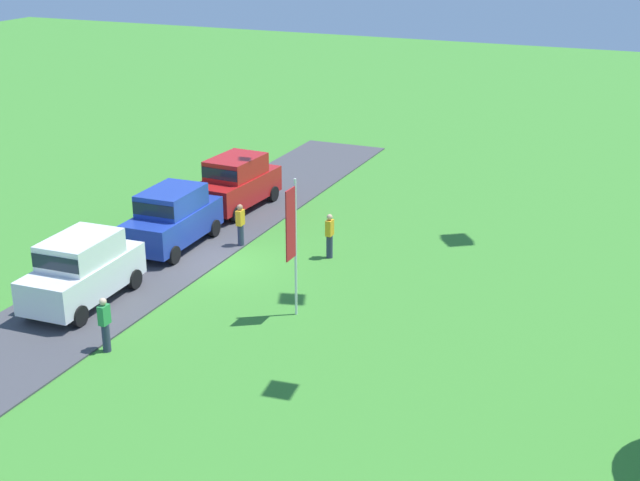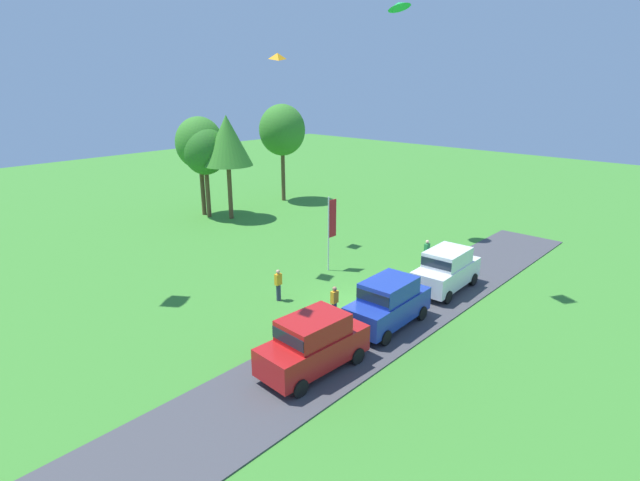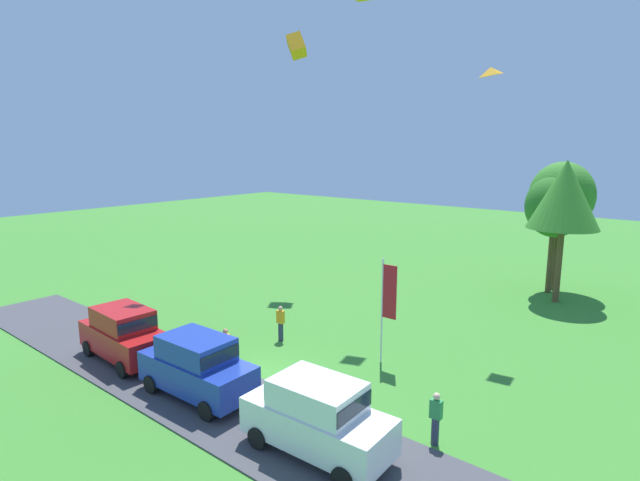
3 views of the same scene
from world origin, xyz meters
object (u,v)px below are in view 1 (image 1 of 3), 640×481
person_watching_sky (330,236)px  person_on_lawn (105,324)px  car_suv_by_flagpole (236,181)px  car_suv_far_end (172,216)px  flag_banner (292,233)px  person_beside_suv (240,225)px  car_suv_near_entrance (82,267)px

person_watching_sky → person_on_lawn: bearing=-18.1°
person_on_lawn → person_watching_sky: same height
car_suv_by_flagpole → car_suv_far_end: size_ratio=1.01×
car_suv_by_flagpole → flag_banner: (8.85, 6.80, 1.58)m
person_watching_sky → flag_banner: (5.22, 0.94, 2.00)m
person_watching_sky → car_suv_far_end: bearing=-76.5°
flag_banner → person_beside_suv: bearing=-137.5°
car_suv_by_flagpole → person_on_lawn: car_suv_by_flagpole is taller
person_on_lawn → car_suv_near_entrance: bearing=-133.0°
person_beside_suv → person_on_lawn: bearing=2.9°
car_suv_near_entrance → person_beside_suv: 7.09m
person_watching_sky → person_beside_suv: bearing=-85.4°
person_beside_suv → person_watching_sky: 3.59m
car_suv_far_end → person_beside_suv: (-1.13, 2.30, -0.42)m
person_on_lawn → person_beside_suv: bearing=-177.1°
person_watching_sky → car_suv_near_entrance: bearing=-39.6°
car_suv_far_end → car_suv_near_entrance: same height
car_suv_far_end → flag_banner: flag_banner is taller
person_beside_suv → person_watching_sky: bearing=94.6°
car_suv_by_flagpole → person_watching_sky: car_suv_by_flagpole is taller
flag_banner → car_suv_by_flagpole: bearing=-142.5°
car_suv_by_flagpole → person_on_lawn: size_ratio=2.75×
car_suv_by_flagpole → person_on_lawn: (13.14, 2.75, -0.42)m
car_suv_by_flagpole → flag_banner: size_ratio=1.03×
car_suv_far_end → person_watching_sky: car_suv_far_end is taller
car_suv_by_flagpole → person_watching_sky: (3.63, 5.86, -0.42)m
car_suv_far_end → flag_banner: 7.97m
car_suv_near_entrance → person_watching_sky: car_suv_near_entrance is taller
car_suv_far_end → flag_banner: (3.81, 6.82, 1.58)m
person_beside_suv → flag_banner: size_ratio=0.38×
flag_banner → person_watching_sky: bearing=-169.8°
car_suv_far_end → car_suv_by_flagpole: bearing=179.8°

